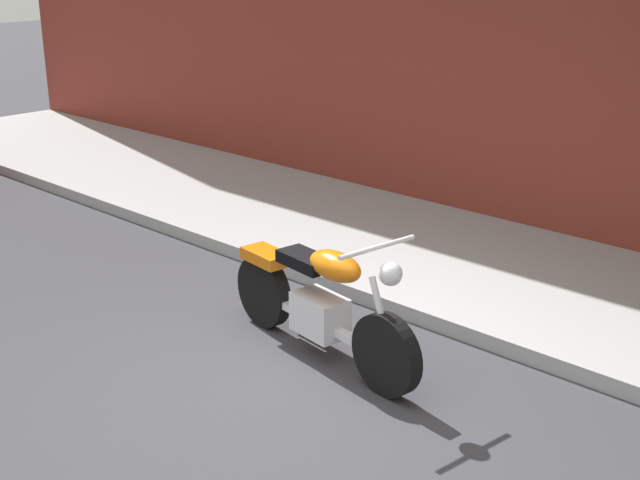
{
  "coord_description": "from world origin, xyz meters",
  "views": [
    {
      "loc": [
        3.93,
        -3.85,
        3.13
      ],
      "look_at": [
        -0.24,
        0.61,
        0.99
      ],
      "focal_mm": 47.73,
      "sensor_mm": 36.0,
      "label": 1
    }
  ],
  "objects": [
    {
      "name": "motorcycle",
      "position": [
        -0.24,
        0.61,
        0.46
      ],
      "size": [
        2.14,
        0.73,
        1.13
      ],
      "color": "black",
      "rests_on": "ground"
    },
    {
      "name": "sidewalk",
      "position": [
        0.0,
        2.97,
        0.07
      ],
      "size": [
        21.4,
        2.71,
        0.14
      ],
      "primitive_type": "cube",
      "color": "#9C9C9C",
      "rests_on": "ground"
    },
    {
      "name": "ground_plane",
      "position": [
        0.0,
        0.0,
        0.0
      ],
      "size": [
        60.0,
        60.0,
        0.0
      ],
      "primitive_type": "plane",
      "color": "#38383D"
    }
  ]
}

